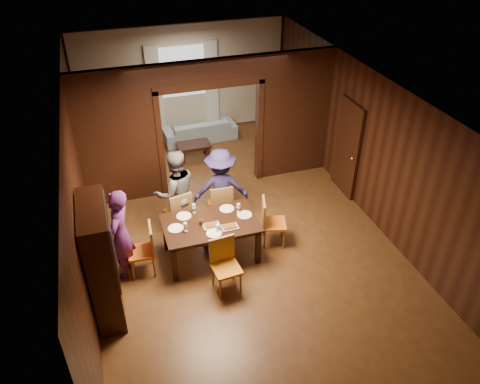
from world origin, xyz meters
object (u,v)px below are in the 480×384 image
object	(u,v)px
chair_far_l	(178,211)
dining_table	(211,239)
chair_left	(141,250)
person_purple	(120,235)
chair_far_r	(220,204)
sofa	(200,130)
chair_near	(226,267)
coffee_table	(194,151)
chair_right	(274,222)
person_grey	(176,192)
hutch	(102,262)
person_navy	(221,188)

from	to	relation	value
chair_far_l	dining_table	bearing A→B (deg)	103.62
chair_left	person_purple	bearing A→B (deg)	-100.72
person_purple	chair_far_r	size ratio (longest dim) A/B	1.75
person_purple	chair_far_r	distance (m)	2.18
sofa	chair_far_l	world-z (taller)	chair_far_l
dining_table	chair_near	bearing A→B (deg)	-88.14
coffee_table	chair_right	bearing A→B (deg)	-79.14
chair_near	person_grey	bearing A→B (deg)	98.41
chair_far_l	sofa	bearing A→B (deg)	-121.38
chair_right	dining_table	bearing A→B (deg)	105.57
chair_right	chair_far_r	bearing A→B (deg)	58.02
chair_left	hutch	size ratio (longest dim) A/B	0.48
dining_table	chair_right	world-z (taller)	chair_right
person_navy	chair_left	size ratio (longest dim) A/B	1.71
person_grey	chair_far_l	xyz separation A→B (m)	(-0.00, -0.07, -0.39)
dining_table	chair_left	distance (m)	1.26
person_grey	sofa	distance (m)	3.91
chair_right	hutch	world-z (taller)	hutch
hutch	person_purple	bearing A→B (deg)	66.65
chair_left	person_grey	bearing A→B (deg)	144.18
sofa	chair_near	world-z (taller)	chair_near
dining_table	chair_far_l	bearing A→B (deg)	115.55
dining_table	chair_near	world-z (taller)	chair_near
person_navy	hutch	distance (m)	2.87
person_purple	chair_right	xyz separation A→B (m)	(2.77, -0.03, -0.36)
chair_right	chair_far_l	bearing A→B (deg)	77.53
coffee_table	chair_right	size ratio (longest dim) A/B	0.82
chair_left	hutch	world-z (taller)	hutch
coffee_table	chair_left	xyz separation A→B (m)	(-1.77, -3.70, 0.28)
coffee_table	sofa	bearing A→B (deg)	68.51
person_purple	chair_far_r	xyz separation A→B (m)	(1.97, 0.86, -0.36)
dining_table	person_purple	bearing A→B (deg)	179.32
person_grey	coffee_table	xyz separation A→B (m)	(0.93, 2.69, -0.67)
sofa	dining_table	world-z (taller)	dining_table
coffee_table	person_navy	bearing A→B (deg)	-91.30
dining_table	chair_far_r	xyz separation A→B (m)	(0.42, 0.88, 0.10)
person_purple	chair_far_r	bearing A→B (deg)	136.77
person_grey	person_navy	size ratio (longest dim) A/B	1.06
person_grey	person_navy	distance (m)	0.87
person_navy	chair_near	world-z (taller)	person_navy
chair_near	hutch	distance (m)	1.99
coffee_table	chair_near	size ratio (longest dim) A/B	0.82
chair_right	chair_left	bearing A→B (deg)	107.12
chair_far_l	chair_far_r	distance (m)	0.84
dining_table	chair_left	xyz separation A→B (m)	(-1.25, -0.06, 0.10)
person_purple	chair_far_l	bearing A→B (deg)	150.47
sofa	hutch	size ratio (longest dim) A/B	0.96
person_purple	coffee_table	distance (m)	4.23
dining_table	hutch	bearing A→B (deg)	-158.18
person_grey	hutch	distance (m)	2.26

